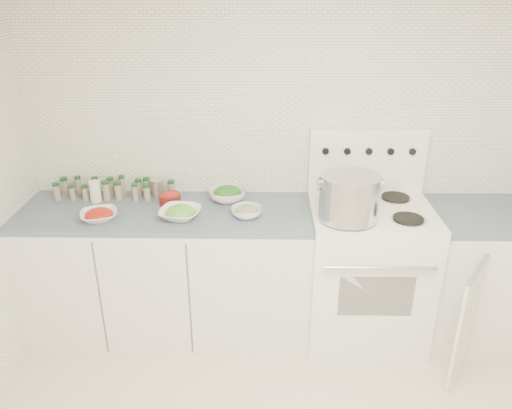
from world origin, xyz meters
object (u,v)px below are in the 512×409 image
Objects in this scene: stock_pot at (349,195)px; bowl_tomato at (99,215)px; bowl_snowpea at (180,213)px; stove at (366,268)px.

stock_pot is 1.35× the size of bowl_tomato.
bowl_snowpea is at bearing 3.79° from bowl_tomato.
stock_pot is at bearing -1.31° from bowl_tomato.
bowl_snowpea is (0.49, 0.03, 0.00)m from bowl_tomato.
stock_pot reaches higher than bowl_tomato.
stock_pot is (-0.18, -0.17, 0.59)m from stove.
stove is at bearing 4.62° from bowl_tomato.
stove reaches higher than bowl_tomato.
bowl_tomato is at bearing 178.69° from stock_pot.
bowl_tomato is at bearing -175.38° from stove.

